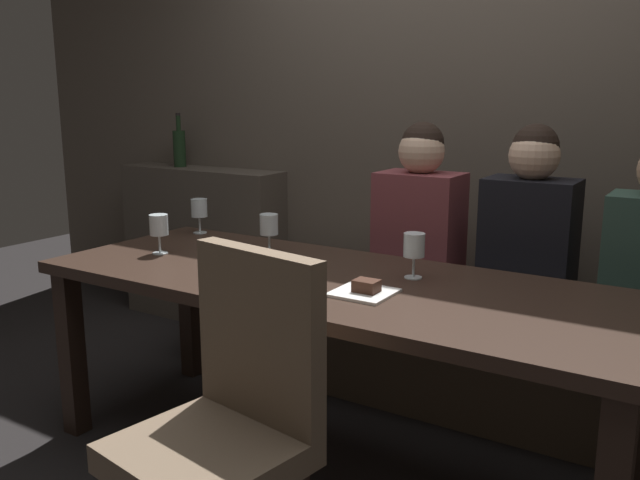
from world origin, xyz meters
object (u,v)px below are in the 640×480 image
object	(u,v)px
dining_table	(331,300)
dessert_plate	(365,290)
chair_near_side	(230,410)
wine_bottle_dark_red	(179,147)
wine_glass_end_right	(414,247)
wine_glass_near_left	(199,209)
banquette_bench	(409,349)
wine_glass_far_right	(159,226)
diner_bearded	(529,231)
diner_redhead	(419,221)
wine_glass_end_left	(269,226)

from	to	relation	value
dining_table	dessert_plate	bearing A→B (deg)	-30.88
chair_near_side	wine_bottle_dark_red	size ratio (longest dim) A/B	3.01
wine_glass_end_right	dessert_plate	xyz separation A→B (m)	(-0.05, -0.27, -0.10)
dining_table	wine_glass_near_left	distance (m)	1.02
chair_near_side	wine_glass_near_left	world-z (taller)	chair_near_side
banquette_bench	dessert_plate	xyz separation A→B (m)	(0.20, -0.82, 0.53)
dining_table	wine_glass_end_right	xyz separation A→B (m)	(0.26, 0.15, 0.20)
banquette_bench	wine_bottle_dark_red	size ratio (longest dim) A/B	7.67
dining_table	wine_glass_far_right	size ratio (longest dim) A/B	13.41
diner_bearded	wine_glass_near_left	bearing A→B (deg)	-165.17
dining_table	diner_redhead	bearing A→B (deg)	87.00
dining_table	wine_bottle_dark_red	size ratio (longest dim) A/B	6.75
dessert_plate	chair_near_side	bearing A→B (deg)	-97.67
wine_glass_far_right	chair_near_side	bearing A→B (deg)	-35.75
chair_near_side	diner_redhead	distance (m)	1.44
banquette_bench	diner_bearded	size ratio (longest dim) A/B	3.04
diner_bearded	wine_glass_end_left	distance (m)	1.06
banquette_bench	wine_bottle_dark_red	xyz separation A→B (m)	(-1.72, 0.33, 0.84)
chair_near_side	wine_glass_far_right	xyz separation A→B (m)	(-0.91, 0.66, 0.30)
diner_redhead	dessert_plate	bearing A→B (deg)	-78.28
diner_bearded	wine_bottle_dark_red	distance (m)	2.26
wine_glass_end_right	dining_table	bearing A→B (deg)	-149.98
chair_near_side	wine_glass_near_left	bearing A→B (deg)	134.94
banquette_bench	diner_redhead	size ratio (longest dim) A/B	3.04
wine_glass_far_right	dessert_plate	xyz separation A→B (m)	(0.99, -0.06, -0.10)
chair_near_side	diner_redhead	bearing A→B (deg)	93.56
banquette_bench	diner_redhead	world-z (taller)	diner_redhead
banquette_bench	dining_table	bearing A→B (deg)	-90.00
wine_glass_end_left	dessert_plate	bearing A→B (deg)	-26.44
diner_redhead	wine_bottle_dark_red	bearing A→B (deg)	168.91
chair_near_side	wine_glass_end_right	size ratio (longest dim) A/B	5.98
chair_near_side	dessert_plate	bearing A→B (deg)	82.33
wine_glass_end_left	wine_bottle_dark_red	bearing A→B (deg)	146.91
chair_near_side	wine_glass_end_left	bearing A→B (deg)	120.58
wine_bottle_dark_red	wine_glass_end_left	size ratio (longest dim) A/B	1.99
diner_bearded	wine_glass_far_right	world-z (taller)	diner_bearded
banquette_bench	wine_glass_near_left	xyz separation A→B (m)	(-0.93, -0.36, 0.63)
diner_bearded	dessert_plate	bearing A→B (deg)	-109.71
diner_bearded	dining_table	bearing A→B (deg)	-125.11
diner_bearded	banquette_bench	bearing A→B (deg)	-177.56
wine_glass_end_left	wine_glass_near_left	bearing A→B (deg)	163.43
dessert_plate	dining_table	bearing A→B (deg)	149.12
chair_near_side	diner_bearded	xyz separation A→B (m)	(0.38, 1.44, 0.28)
wine_glass_near_left	chair_near_side	bearing A→B (deg)	-45.06
banquette_bench	wine_glass_end_left	bearing A→B (deg)	-128.52
wine_glass_far_right	wine_glass_end_left	bearing A→B (deg)	33.42
dining_table	wine_bottle_dark_red	world-z (taller)	wine_bottle_dark_red
dessert_plate	wine_glass_near_left	bearing A→B (deg)	157.93
chair_near_side	banquette_bench	bearing A→B (deg)	94.99
banquette_bench	diner_bearded	distance (m)	0.79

